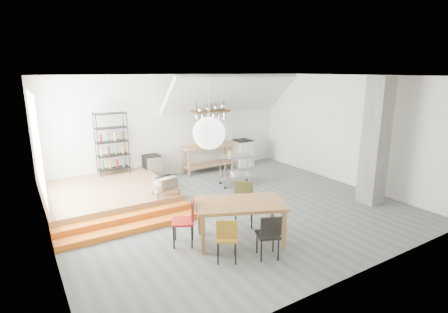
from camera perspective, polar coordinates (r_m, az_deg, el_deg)
floor at (r=8.73m, az=1.23°, el=-8.48°), size 8.00×8.00×0.00m
wall_back at (r=11.30m, az=-8.45°, el=5.00°), size 8.00×0.04×3.20m
wall_left at (r=6.99m, az=-27.41°, el=-1.99°), size 0.04×7.00×3.20m
wall_right at (r=10.92m, az=19.24°, el=4.06°), size 0.04×7.00×3.20m
ceiling at (r=8.07m, az=1.35°, el=13.02°), size 8.00×7.00×0.02m
slope_ceiling at (r=11.51m, az=0.98°, el=10.07°), size 4.40×1.44×1.32m
window_pane at (r=8.42m, az=-28.31°, el=1.79°), size 0.02×2.50×2.20m
platform at (r=9.50m, az=-18.47°, el=-6.04°), size 3.00×3.00×0.40m
step_lower at (r=7.79m, az=-14.93°, el=-11.32°), size 3.00×0.35×0.13m
step_upper at (r=8.07m, az=-15.70°, el=-9.94°), size 3.00×0.35×0.27m
concrete_column at (r=9.48m, az=23.52°, el=2.27°), size 0.50×0.50×3.20m
kitchen_counter at (r=11.65m, az=-2.63°, el=0.52°), size 1.80×0.60×0.91m
stove at (r=12.41m, az=3.02°, el=0.67°), size 0.60×0.60×1.18m
pot_rack at (r=11.23m, az=-2.01°, el=7.03°), size 1.20×0.50×1.43m
wire_shelving at (r=10.44m, az=-17.85°, el=2.22°), size 0.88×0.38×1.80m
microwave_shelf at (r=8.56m, az=-9.46°, el=-5.23°), size 0.60×0.40×0.16m
paper_lantern at (r=6.43m, az=-2.45°, el=3.80°), size 0.60×0.60×0.60m
dining_table at (r=6.92m, az=2.68°, el=-8.16°), size 1.96×1.57×0.81m
chair_mustard at (r=6.27m, az=0.46°, el=-12.85°), size 0.53×0.53×0.85m
chair_black at (r=6.41m, az=7.36°, el=-12.27°), size 0.51×0.51×0.86m
chair_olive at (r=7.73m, az=3.26°, el=-7.03°), size 0.60×0.60×0.95m
chair_red at (r=6.87m, az=-6.08°, el=-9.90°), size 0.58×0.58×0.94m
rolling_cart at (r=10.25m, az=2.04°, el=-1.59°), size 1.01×0.72×0.90m
mini_fridge at (r=10.98m, az=-11.67°, el=-1.82°), size 0.47×0.47×0.80m
microwave at (r=8.51m, az=-9.50°, el=-4.25°), size 0.57×0.46×0.27m
bowl at (r=11.63m, az=-1.74°, el=2.07°), size 0.25×0.25×0.05m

